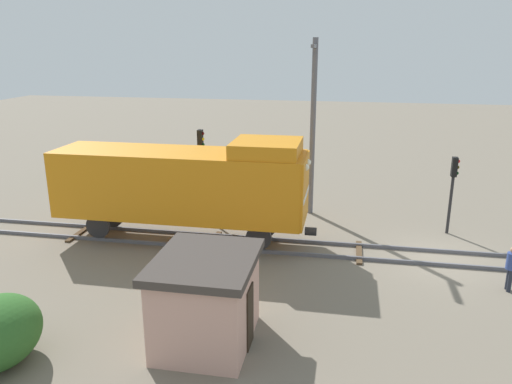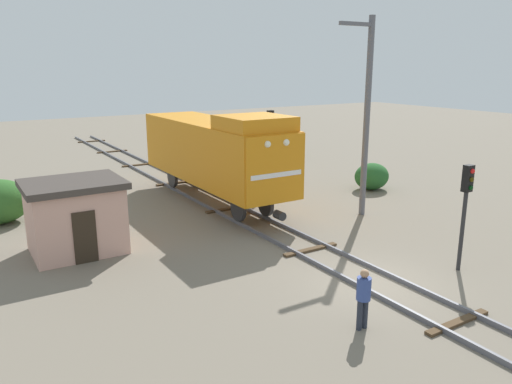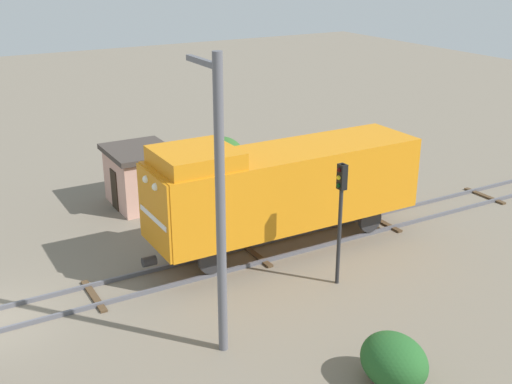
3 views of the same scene
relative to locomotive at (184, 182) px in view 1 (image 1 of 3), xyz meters
name	(u,v)px [view 1 (image 1 of 3)]	position (x,y,z in m)	size (l,w,h in m)	color
ground_plane	(438,259)	(0.00, -10.96, -2.77)	(116.78, 116.78, 0.00)	#756B5B
railway_track	(438,258)	(0.00, -10.96, -2.70)	(2.40, 77.86, 0.16)	#595960
locomotive	(184,182)	(0.00, 0.00, 0.00)	(2.90, 11.60, 4.60)	orange
traffic_signal_near	(453,181)	(3.20, -11.85, -0.19)	(0.32, 0.34, 3.68)	#262628
traffic_signal_mid	(201,157)	(3.40, 0.24, 0.36)	(0.32, 0.34, 4.54)	#262628
worker_near_track	(511,265)	(-2.40, -13.00, -1.78)	(0.38, 0.38, 1.70)	#262B38
catenary_mast	(313,125)	(4.94, -5.20, 1.94)	(1.94, 0.28, 8.93)	#595960
relay_hut	(206,299)	(-7.50, -3.11, -1.38)	(3.50, 2.90, 2.74)	#D19E8C
bush_near	(262,178)	(8.85, -1.90, -2.02)	(2.07, 1.69, 1.50)	#245926
bush_far	(88,162)	(9.85, 10.12, -1.81)	(2.65, 2.17, 1.92)	#2E7D26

